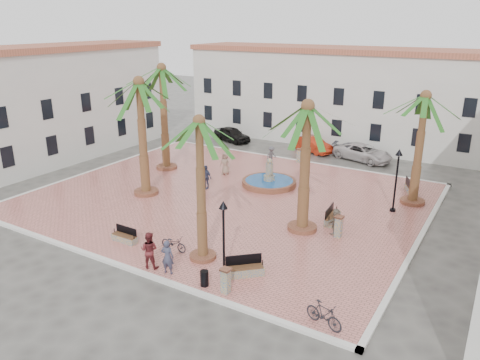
{
  "coord_description": "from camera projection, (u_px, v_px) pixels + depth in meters",
  "views": [
    {
      "loc": [
        16.74,
        -26.02,
        12.05
      ],
      "look_at": [
        1.0,
        0.0,
        1.6
      ],
      "focal_mm": 35.0,
      "sensor_mm": 36.0,
      "label": 1
    }
  ],
  "objects": [
    {
      "name": "cyclist_b",
      "position": [
        149.0,
        250.0,
        23.43
      ],
      "size": [
        1.11,
        0.97,
        1.92
      ],
      "primitive_type": "imported",
      "rotation": [
        0.0,
        0.0,
        3.44
      ],
      "color": "maroon",
      "rests_on": "plaza"
    },
    {
      "name": "kerb_e",
      "position": [
        419.0,
        240.0,
        26.78
      ],
      "size": [
        0.3,
        22.3,
        0.16
      ],
      "primitive_type": "cube",
      "color": "silver",
      "rests_on": "ground"
    },
    {
      "name": "bench_ne",
      "position": [
        411.0,
        189.0,
        33.88
      ],
      "size": [
        1.29,
        1.96,
        1.0
      ],
      "rotation": [
        0.0,
        0.0,
        1.98
      ],
      "color": "gray",
      "rests_on": "plaza"
    },
    {
      "name": "pedestrian_east",
      "position": [
        336.0,
        221.0,
        27.18
      ],
      "size": [
        0.92,
        1.54,
        1.58
      ],
      "primitive_type": "imported",
      "rotation": [
        0.0,
        0.0,
        -1.9
      ],
      "color": "#786B5C",
      "rests_on": "plaza"
    },
    {
      "name": "ground",
      "position": [
        228.0,
        199.0,
        33.17
      ],
      "size": [
        120.0,
        120.0,
        0.0
      ],
      "primitive_type": "plane",
      "color": "#56544F",
      "rests_on": "ground"
    },
    {
      "name": "pedestrian_fountain_a",
      "position": [
        225.0,
        164.0,
        37.71
      ],
      "size": [
        0.94,
        0.66,
        1.81
      ],
      "primitive_type": "imported",
      "rotation": [
        0.0,
        0.0,
        0.09
      ],
      "color": "#8A6C5B",
      "rests_on": "plaza"
    },
    {
      "name": "palm_e",
      "position": [
        307.0,
        122.0,
        25.89
      ],
      "size": [
        5.73,
        5.73,
        7.82
      ],
      "color": "brown",
      "rests_on": "plaza"
    },
    {
      "name": "pedestrian_north",
      "position": [
        271.0,
        155.0,
        40.39
      ],
      "size": [
        0.91,
        1.17,
        1.59
      ],
      "primitive_type": "imported",
      "rotation": [
        0.0,
        0.0,
        1.22
      ],
      "color": "#4A4A4E",
      "rests_on": "plaza"
    },
    {
      "name": "palm_ne",
      "position": [
        424.0,
        109.0,
        29.93
      ],
      "size": [
        5.28,
        5.28,
        7.7
      ],
      "color": "brown",
      "rests_on": "plaza"
    },
    {
      "name": "bicycle_b",
      "position": [
        324.0,
        315.0,
        19.0
      ],
      "size": [
        1.86,
        0.99,
        1.08
      ],
      "primitive_type": "imported",
      "rotation": [
        0.0,
        0.0,
        1.28
      ],
      "color": "black",
      "rests_on": "plaza"
    },
    {
      "name": "kerb_s",
      "position": [
        114.0,
        263.0,
        24.24
      ],
      "size": [
        26.3,
        0.3,
        0.16
      ],
      "primitive_type": "cube",
      "color": "silver",
      "rests_on": "ground"
    },
    {
      "name": "lamppost_e",
      "position": [
        397.0,
        170.0,
        29.74
      ],
      "size": [
        0.46,
        0.46,
        4.23
      ],
      "color": "black",
      "rests_on": "plaza"
    },
    {
      "name": "palm_sw",
      "position": [
        140.0,
        96.0,
        31.47
      ],
      "size": [
        5.66,
        5.66,
        8.38
      ],
      "color": "brown",
      "rests_on": "plaza"
    },
    {
      "name": "car_black",
      "position": [
        232.0,
        134.0,
        48.61
      ],
      "size": [
        4.75,
        2.99,
        1.51
      ],
      "primitive_type": "imported",
      "rotation": [
        0.0,
        0.0,
        1.27
      ],
      "color": "black",
      "rests_on": "ground"
    },
    {
      "name": "plaza",
      "position": [
        228.0,
        198.0,
        33.14
      ],
      "size": [
        26.0,
        22.0,
        0.15
      ],
      "primitive_type": "cube",
      "color": "#CE746A",
      "rests_on": "ground"
    },
    {
      "name": "car_red",
      "position": [
        313.0,
        144.0,
        44.78
      ],
      "size": [
        4.66,
        3.18,
        1.45
      ],
      "primitive_type": "imported",
      "rotation": [
        0.0,
        0.0,
        1.16
      ],
      "color": "#B02811",
      "rests_on": "ground"
    },
    {
      "name": "kerb_n",
      "position": [
        294.0,
        160.0,
        42.04
      ],
      "size": [
        26.3,
        0.3,
        0.16
      ],
      "primitive_type": "cube",
      "color": "silver",
      "rests_on": "ground"
    },
    {
      "name": "car_white",
      "position": [
        363.0,
        153.0,
        42.03
      ],
      "size": [
        5.74,
        3.8,
        1.47
      ],
      "primitive_type": "imported",
      "rotation": [
        0.0,
        0.0,
        1.29
      ],
      "color": "beige",
      "rests_on": "ground"
    },
    {
      "name": "cyclist_a",
      "position": [
        167.0,
        257.0,
        22.88
      ],
      "size": [
        0.74,
        0.58,
        1.79
      ],
      "primitive_type": "imported",
      "rotation": [
        0.0,
        0.0,
        3.39
      ],
      "color": "#393A50",
      "rests_on": "plaza"
    },
    {
      "name": "bench_e",
      "position": [
        332.0,
        218.0,
        28.9
      ],
      "size": [
        0.75,
        1.93,
        1.0
      ],
      "rotation": [
        0.0,
        0.0,
        1.67
      ],
      "color": "gray",
      "rests_on": "plaza"
    },
    {
      "name": "bench_se",
      "position": [
        244.0,
        270.0,
        22.89
      ],
      "size": [
        1.8,
        1.73,
        1.01
      ],
      "rotation": [
        0.0,
        0.0,
        0.75
      ],
      "color": "gray",
      "rests_on": "plaza"
    },
    {
      "name": "palm_nw",
      "position": [
        162.0,
        80.0,
        37.1
      ],
      "size": [
        5.62,
        5.62,
        8.71
      ],
      "color": "brown",
      "rests_on": "plaza"
    },
    {
      "name": "building_north",
      "position": [
        333.0,
        95.0,
        47.8
      ],
      "size": [
        30.4,
        7.4,
        9.5
      ],
      "color": "silver",
      "rests_on": "ground"
    },
    {
      "name": "bicycle_a",
      "position": [
        174.0,
        243.0,
        25.33
      ],
      "size": [
        1.63,
        0.58,
        0.86
      ],
      "primitive_type": "imported",
      "rotation": [
        0.0,
        0.0,
        1.56
      ],
      "color": "black",
      "rests_on": "plaza"
    },
    {
      "name": "building_west",
      "position": [
        44.0,
        105.0,
        40.83
      ],
      "size": [
        6.4,
        24.4,
        10.0
      ],
      "rotation": [
        0.0,
        0.0,
        1.57
      ],
      "color": "silver",
      "rests_on": "ground"
    },
    {
      "name": "kerb_w",
      "position": [
        98.0,
        169.0,
        39.5
      ],
      "size": [
        0.3,
        22.3,
        0.16
      ],
      "primitive_type": "cube",
      "color": "silver",
      "rests_on": "ground"
    },
    {
      "name": "bollard_e",
      "position": [
        339.0,
        226.0,
        26.8
      ],
      "size": [
        0.49,
        0.49,
        1.31
      ],
      "rotation": [
        0.0,
        0.0,
        -0.05
      ],
      "color": "gray",
      "rests_on": "plaza"
    },
    {
      "name": "litter_bin",
      "position": [
        204.0,
        278.0,
        21.97
      ],
      "size": [
        0.4,
        0.4,
        0.77
      ],
      "primitive_type": "cylinder",
      "color": "black",
      "rests_on": "plaza"
    },
    {
      "name": "car_silver",
      "position": [
        357.0,
        151.0,
        42.87
      ],
      "size": [
        4.58,
        2.23,
        1.28
      ],
      "primitive_type": "imported",
      "rotation": [
        0.0,
        0.0,
        1.67
      ],
      "color": "#A0A1A8",
      "rests_on": "ground"
    },
    {
      "name": "pedestrian_fountain_b",
      "position": [
        206.0,
        177.0,
        34.54
      ],
      "size": [
        1.11,
        0.6,
        1.79
      ],
      "primitive_type": "imported",
      "rotation": [
        0.0,
        0.0,
        -0.16
      ],
      "color": "#2E344F",
      "rests_on": "plaza"
    },
    {
      "name": "lamppost_s",
      "position": [
        224.0,
        225.0,
        22.23
      ],
      "size": [
        0.42,
        0.42,
        3.89
      ],
      "color": "black",
      "rests_on": "plaza"
    },
    {
      "name": "fountain",
      "position": [
        269.0,
        181.0,
        35.41
      ],
      "size": [
        4.11,
        4.11,
        2.12
      ],
      "color": "brown",
      "rests_on": "plaza"
    },
    {
      "name": "palm_s",
      "position": [
        199.0,
        137.0,
        22.54
      ],
      "size": [
        4.58,
        4.58,
        7.65
      ],
      "color": "brown",
      "rests_on": "plaza"
    },
    {
      "name": "bollard_se",
      "position": [
        226.0,
        280.0,
        21.29
      ],
      "size": [
        0.45,
        0.45,
        1.25
      ],
      "rotation": [
        0.0,
        0.0,
        -0.01
      ],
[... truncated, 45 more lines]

